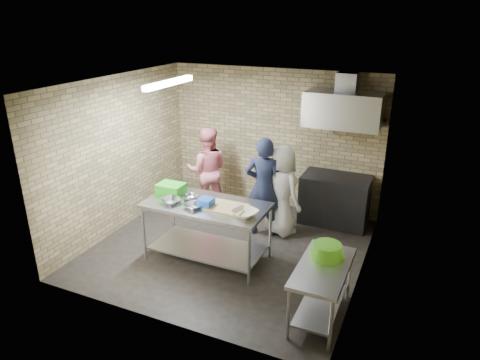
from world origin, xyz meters
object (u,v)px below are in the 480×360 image
object	(u,v)px
blue_tub	(206,203)
side_counter	(321,292)
stove	(335,200)
bottle_green	(371,115)
man_navy	(264,187)
prep_table	(207,231)
bottle_red	(348,112)
woman_white	(282,190)
green_basin	(327,250)
green_crate	(171,189)
woman_pink	(207,170)

from	to	relation	value
blue_tub	side_counter	bearing A→B (deg)	-16.67
stove	blue_tub	bearing A→B (deg)	-124.29
bottle_green	man_navy	size ratio (longest dim) A/B	0.09
prep_table	side_counter	bearing A→B (deg)	-18.90
bottle_red	bottle_green	xyz separation A→B (m)	(0.40, 0.00, -0.01)
bottle_green	woman_white	bearing A→B (deg)	-140.39
green_basin	prep_table	bearing A→B (deg)	167.68
green_crate	green_basin	size ratio (longest dim) A/B	0.91
blue_tub	green_basin	xyz separation A→B (m)	(1.91, -0.33, -0.17)
bottle_green	man_navy	distance (m)	2.22
side_counter	blue_tub	xyz separation A→B (m)	(-1.93, 0.58, 0.63)
woman_pink	prep_table	bearing A→B (deg)	91.50
green_crate	bottle_red	distance (m)	3.32
prep_table	blue_tub	size ratio (longest dim) A/B	9.00
stove	bottle_red	size ratio (longest dim) A/B	6.67
green_crate	woman_pink	xyz separation A→B (m)	(-0.13, 1.46, -0.19)
woman_pink	woman_white	bearing A→B (deg)	143.88
man_navy	bottle_red	bearing A→B (deg)	-145.44
green_crate	woman_white	size ratio (longest dim) A/B	0.26
green_basin	bottle_green	bearing A→B (deg)	89.58
green_crate	prep_table	bearing A→B (deg)	-9.73
green_basin	woman_white	world-z (taller)	woman_white
green_crate	blue_tub	bearing A→B (deg)	-16.35
green_crate	bottle_red	size ratio (longest dim) A/B	2.32
man_navy	green_basin	bearing A→B (deg)	120.36
side_counter	woman_pink	distance (m)	3.63
blue_tub	man_navy	xyz separation A→B (m)	(0.45, 1.23, -0.13)
green_basin	stove	bearing A→B (deg)	99.76
prep_table	bottle_green	size ratio (longest dim) A/B	12.51
woman_pink	woman_white	size ratio (longest dim) A/B	1.05
blue_tub	green_basin	size ratio (longest dim) A/B	0.45
woman_pink	blue_tub	bearing A→B (deg)	91.43
prep_table	green_crate	xyz separation A→B (m)	(-0.70, 0.12, 0.55)
green_basin	woman_pink	distance (m)	3.44
prep_table	bottle_red	xyz separation A→B (m)	(1.58, 2.31, 1.56)
side_counter	stove	distance (m)	2.79
green_basin	man_navy	size ratio (longest dim) A/B	0.26
green_basin	bottle_red	distance (m)	3.01
green_basin	woman_pink	bearing A→B (deg)	144.30
woman_pink	bottle_red	bearing A→B (deg)	170.64
blue_tub	prep_table	bearing A→B (deg)	116.57
blue_tub	man_navy	size ratio (longest dim) A/B	0.12
blue_tub	man_navy	distance (m)	1.31
prep_table	blue_tub	distance (m)	0.55
green_basin	bottle_green	distance (m)	2.98
woman_pink	stove	bearing A→B (deg)	165.53
side_counter	stove	bearing A→B (deg)	99.29
green_crate	man_navy	xyz separation A→B (m)	(1.20, 1.01, -0.15)
side_counter	bottle_green	distance (m)	3.41
green_basin	bottle_green	xyz separation A→B (m)	(0.02, 2.74, 1.18)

